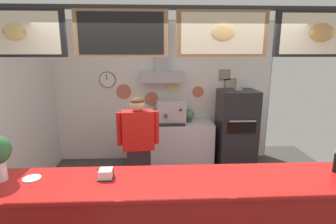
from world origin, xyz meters
TOP-DOWN VIEW (x-y plane):
  - back_wall_assembly at (-0.00, 2.50)m, footprint 4.44×2.99m
  - back_prep_counter at (0.13, 2.27)m, footprint 1.65×0.62m
  - pizza_oven at (1.41, 2.14)m, footprint 0.70×0.68m
  - shop_worker at (-0.42, 0.95)m, footprint 0.61×0.26m
  - espresso_machine at (0.14, 2.24)m, footprint 0.56×0.47m
  - potted_thyme at (0.50, 2.29)m, footprint 0.21×0.21m
  - potted_oregano at (-0.16, 2.29)m, footprint 0.26×0.26m
  - potted_sage at (-0.50, 2.25)m, footprint 0.21×0.21m
  - napkin_holder at (-0.63, -0.44)m, footprint 0.15×0.14m
  - pepper_grinder at (1.60, -0.41)m, footprint 0.05×0.05m
  - condiment_plate at (-1.32, -0.42)m, footprint 0.16×0.16m

SIDE VIEW (x-z plane):
  - back_prep_counter at x=0.13m, z-range -0.01..0.88m
  - pizza_oven at x=1.41m, z-range -0.05..1.59m
  - shop_worker at x=-0.42m, z-range 0.06..1.68m
  - potted_thyme at x=0.50m, z-range 0.91..1.16m
  - potted_sage at x=-0.50m, z-range 0.91..1.16m
  - potted_oregano at x=-0.16m, z-range 0.91..1.21m
  - condiment_plate at x=-1.32m, z-range 1.09..1.10m
  - espresso_machine at x=0.14m, z-range 0.88..1.31m
  - napkin_holder at x=-0.63m, z-range 1.08..1.18m
  - pepper_grinder at x=1.60m, z-range 1.09..1.32m
  - back_wall_assembly at x=0.00m, z-range 0.09..2.93m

